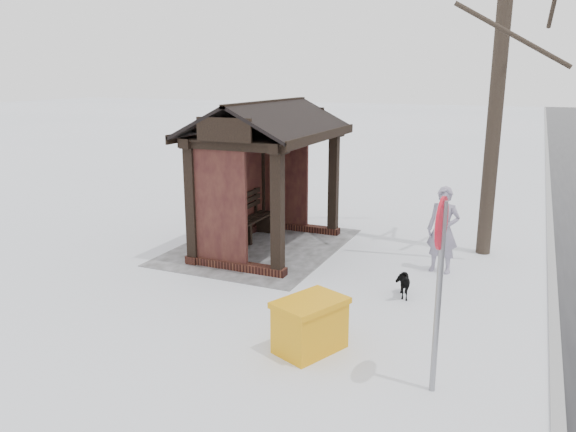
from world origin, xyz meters
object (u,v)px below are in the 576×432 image
object	(u,v)px
pedestrian	(443,230)
grit_bin	(310,325)
dog	(401,282)
road_sign	(440,254)
bus_shelter	(261,146)

from	to	relation	value
pedestrian	grit_bin	size ratio (longest dim) A/B	1.45
dog	road_sign	size ratio (longest dim) A/B	0.25
bus_shelter	road_sign	distance (m)	6.05
grit_bin	road_sign	bearing A→B (deg)	101.85
bus_shelter	road_sign	world-z (taller)	bus_shelter
pedestrian	dog	xyz separation A→B (m)	(1.50, -0.40, -0.56)
grit_bin	bus_shelter	bearing A→B (deg)	-122.49
dog	grit_bin	xyz separation A→B (m)	(2.36, -0.70, 0.11)
bus_shelter	road_sign	xyz separation A→B (m)	(4.22, 4.30, -0.49)
bus_shelter	pedestrian	bearing A→B (deg)	89.59
bus_shelter	dog	distance (m)	4.14
dog	bus_shelter	bearing A→B (deg)	135.91
bus_shelter	pedestrian	size ratio (longest dim) A/B	2.22
bus_shelter	grit_bin	distance (m)	5.03
bus_shelter	dog	xyz separation A→B (m)	(1.53, 3.33, -1.91)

